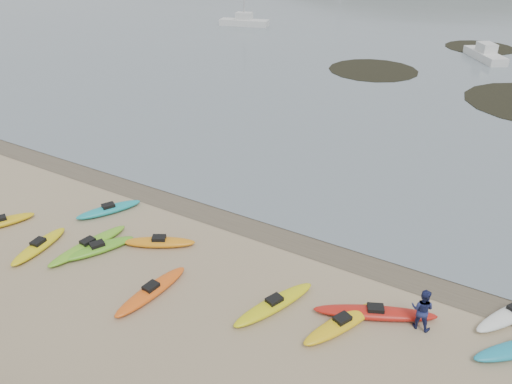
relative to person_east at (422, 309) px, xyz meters
The scene contains 5 objects.
ground 8.79m from the person_east, 159.86° to the left, with size 600.00×600.00×0.00m, color tan.
wet_sand 8.69m from the person_east, 161.72° to the left, with size 60.00×60.00×0.00m, color brown.
kayaks 7.46m from the person_east, behind, with size 23.56×9.16×0.34m.
person_east is the anchor object (origin of this frame).
kelp_mats 33.06m from the person_east, 96.74° to the left, with size 23.33×26.54×0.04m.
Camera 1 is at (9.95, -16.70, 12.11)m, focal length 35.00 mm.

